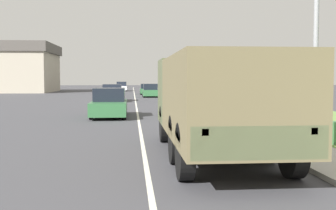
{
  "coord_description": "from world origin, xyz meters",
  "views": [
    {
      "loc": [
        -0.33,
        2.08,
        2.1
      ],
      "look_at": [
        0.75,
        14.68,
        1.29
      ],
      "focal_mm": 45.0,
      "sensor_mm": 36.0,
      "label": 1
    }
  ],
  "objects_px": {
    "military_truck": "(215,98)",
    "car_farthest_ahead": "(122,87)",
    "car_second_ahead": "(112,94)",
    "car_third_ahead": "(150,91)",
    "car_nearest_ahead": "(109,104)",
    "car_fourth_ahead": "(147,89)"
  },
  "relations": [
    {
      "from": "military_truck",
      "to": "car_nearest_ahead",
      "type": "xyz_separation_m",
      "value": [
        -3.43,
        11.99,
        -0.88
      ]
    },
    {
      "from": "car_farthest_ahead",
      "to": "car_second_ahead",
      "type": "bearing_deg",
      "value": -90.23
    },
    {
      "from": "car_nearest_ahead",
      "to": "car_third_ahead",
      "type": "relative_size",
      "value": 1.18
    },
    {
      "from": "car_second_ahead",
      "to": "car_third_ahead",
      "type": "distance_m",
      "value": 9.07
    },
    {
      "from": "car_third_ahead",
      "to": "car_fourth_ahead",
      "type": "height_order",
      "value": "car_third_ahead"
    },
    {
      "from": "car_third_ahead",
      "to": "car_farthest_ahead",
      "type": "bearing_deg",
      "value": 99.39
    },
    {
      "from": "military_truck",
      "to": "car_farthest_ahead",
      "type": "bearing_deg",
      "value": 93.79
    },
    {
      "from": "car_second_ahead",
      "to": "car_third_ahead",
      "type": "relative_size",
      "value": 1.19
    },
    {
      "from": "car_second_ahead",
      "to": "military_truck",
      "type": "bearing_deg",
      "value": -81.81
    },
    {
      "from": "military_truck",
      "to": "car_fourth_ahead",
      "type": "bearing_deg",
      "value": 90.33
    },
    {
      "from": "car_fourth_ahead",
      "to": "car_second_ahead",
      "type": "bearing_deg",
      "value": -102.96
    },
    {
      "from": "car_fourth_ahead",
      "to": "car_farthest_ahead",
      "type": "relative_size",
      "value": 1.03
    },
    {
      "from": "military_truck",
      "to": "car_second_ahead",
      "type": "distance_m",
      "value": 28.09
    },
    {
      "from": "car_nearest_ahead",
      "to": "car_third_ahead",
      "type": "bearing_deg",
      "value": 82.18
    },
    {
      "from": "car_nearest_ahead",
      "to": "car_second_ahead",
      "type": "relative_size",
      "value": 0.98
    },
    {
      "from": "car_nearest_ahead",
      "to": "car_third_ahead",
      "type": "xyz_separation_m",
      "value": [
        3.3,
        24.01,
        -0.04
      ]
    },
    {
      "from": "car_second_ahead",
      "to": "car_farthest_ahead",
      "type": "height_order",
      "value": "car_second_ahead"
    },
    {
      "from": "car_fourth_ahead",
      "to": "car_farthest_ahead",
      "type": "height_order",
      "value": "car_farthest_ahead"
    },
    {
      "from": "car_third_ahead",
      "to": "car_farthest_ahead",
      "type": "distance_m",
      "value": 22.94
    },
    {
      "from": "car_nearest_ahead",
      "to": "military_truck",
      "type": "bearing_deg",
      "value": -74.02
    },
    {
      "from": "car_third_ahead",
      "to": "car_farthest_ahead",
      "type": "xyz_separation_m",
      "value": [
        -3.74,
        22.63,
        0.02
      ]
    },
    {
      "from": "car_nearest_ahead",
      "to": "car_second_ahead",
      "type": "height_order",
      "value": "car_nearest_ahead"
    }
  ]
}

